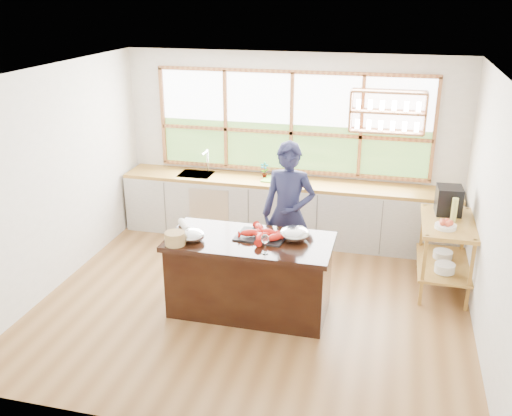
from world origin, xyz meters
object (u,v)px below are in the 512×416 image
(cook, at_px, (288,214))
(espresso_machine, at_px, (449,200))
(wicker_basket, at_px, (175,238))
(island, at_px, (250,275))

(cook, xyz_separation_m, espresso_machine, (1.91, 0.55, 0.16))
(wicker_basket, bearing_deg, cook, 47.86)
(cook, bearing_deg, wicker_basket, -128.81)
(island, bearing_deg, wicker_basket, -156.60)
(island, relative_size, wicker_basket, 8.21)
(cook, distance_m, wicker_basket, 1.55)
(cook, xyz_separation_m, wicker_basket, (-1.04, -1.15, 0.06))
(island, distance_m, cook, 0.98)
(espresso_machine, relative_size, wicker_basket, 1.53)
(espresso_machine, height_order, wicker_basket, espresso_machine)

